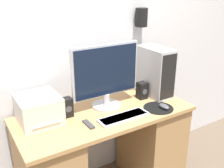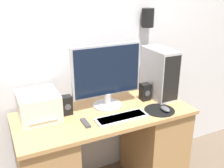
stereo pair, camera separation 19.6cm
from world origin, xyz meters
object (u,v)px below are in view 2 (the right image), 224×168
(printer, at_px, (39,106))
(remote_control, at_px, (85,123))
(computer_tower, at_px, (159,73))
(monitor, at_px, (107,74))
(speaker_left, at_px, (66,105))
(speaker_right, at_px, (145,92))
(keyboard, at_px, (122,118))
(mouse, at_px, (165,109))

(printer, distance_m, remote_control, 0.37)
(computer_tower, bearing_deg, monitor, 178.18)
(monitor, distance_m, printer, 0.56)
(monitor, distance_m, speaker_left, 0.39)
(printer, xyz_separation_m, speaker_right, (0.87, -0.07, -0.02))
(keyboard, relative_size, speaker_left, 2.72)
(monitor, height_order, remote_control, monitor)
(computer_tower, distance_m, remote_control, 0.79)
(monitor, bearing_deg, speaker_right, -4.70)
(monitor, xyz_separation_m, remote_control, (-0.26, -0.20, -0.26))
(keyboard, xyz_separation_m, speaker_left, (-0.34, 0.25, 0.06))
(keyboard, distance_m, speaker_left, 0.42)
(keyboard, distance_m, speaker_right, 0.40)
(speaker_left, bearing_deg, computer_tower, -1.62)
(speaker_right, bearing_deg, speaker_left, 176.97)
(computer_tower, xyz_separation_m, speaker_left, (-0.82, 0.02, -0.14))
(mouse, xyz_separation_m, remote_control, (-0.62, 0.08, -0.01))
(mouse, height_order, remote_control, mouse)
(keyboard, distance_m, remote_control, 0.27)
(speaker_left, bearing_deg, speaker_right, -3.03)
(computer_tower, bearing_deg, remote_control, -166.10)
(computer_tower, height_order, speaker_right, computer_tower)
(computer_tower, xyz_separation_m, remote_control, (-0.74, -0.18, -0.20))
(monitor, xyz_separation_m, speaker_left, (-0.33, 0.01, -0.20))
(speaker_right, distance_m, remote_control, 0.63)
(monitor, xyz_separation_m, printer, (-0.53, 0.04, -0.17))
(monitor, bearing_deg, speaker_left, 178.67)
(printer, relative_size, remote_control, 2.41)
(mouse, bearing_deg, printer, 160.15)
(mouse, bearing_deg, keyboard, 173.47)
(computer_tower, height_order, remote_control, computer_tower)
(computer_tower, bearing_deg, keyboard, -154.58)
(monitor, xyz_separation_m, keyboard, (0.00, -0.24, -0.26))
(remote_control, bearing_deg, mouse, -7.75)
(speaker_left, bearing_deg, mouse, -22.80)
(computer_tower, height_order, printer, computer_tower)
(printer, relative_size, speaker_right, 2.13)
(monitor, relative_size, keyboard, 1.45)
(mouse, height_order, speaker_right, speaker_right)
(keyboard, height_order, speaker_right, speaker_right)
(monitor, distance_m, mouse, 0.52)
(mouse, bearing_deg, remote_control, 172.25)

